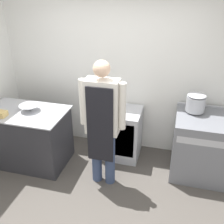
{
  "coord_description": "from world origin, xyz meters",
  "views": [
    {
      "loc": [
        0.92,
        -2.24,
        2.64
      ],
      "look_at": [
        0.08,
        0.9,
        0.99
      ],
      "focal_mm": 42.0,
      "sensor_mm": 36.0,
      "label": 1
    }
  ],
  "objects_px": {
    "person_cook": "(102,119)",
    "stock_pot": "(196,102)",
    "stove": "(204,146)",
    "plastic_tub": "(2,114)",
    "fridge_unit": "(120,133)",
    "mixing_bowl": "(29,108)"
  },
  "relations": [
    {
      "from": "person_cook",
      "to": "stock_pot",
      "type": "distance_m",
      "value": 1.37
    },
    {
      "from": "stove",
      "to": "plastic_tub",
      "type": "bearing_deg",
      "value": -167.6
    },
    {
      "from": "fridge_unit",
      "to": "stock_pot",
      "type": "relative_size",
      "value": 3.03
    },
    {
      "from": "stove",
      "to": "stock_pot",
      "type": "bearing_deg",
      "value": 145.2
    },
    {
      "from": "plastic_tub",
      "to": "stock_pot",
      "type": "bearing_deg",
      "value": 16.11
    },
    {
      "from": "person_cook",
      "to": "plastic_tub",
      "type": "relative_size",
      "value": 13.66
    },
    {
      "from": "plastic_tub",
      "to": "mixing_bowl",
      "type": "bearing_deg",
      "value": 43.0
    },
    {
      "from": "plastic_tub",
      "to": "stock_pot",
      "type": "height_order",
      "value": "stock_pot"
    },
    {
      "from": "fridge_unit",
      "to": "plastic_tub",
      "type": "distance_m",
      "value": 1.82
    },
    {
      "from": "plastic_tub",
      "to": "stock_pot",
      "type": "distance_m",
      "value": 2.77
    },
    {
      "from": "stove",
      "to": "person_cook",
      "type": "xyz_separation_m",
      "value": [
        -1.37,
        -0.58,
        0.56
      ]
    },
    {
      "from": "fridge_unit",
      "to": "stock_pot",
      "type": "distance_m",
      "value": 1.28
    },
    {
      "from": "fridge_unit",
      "to": "plastic_tub",
      "type": "height_order",
      "value": "plastic_tub"
    },
    {
      "from": "fridge_unit",
      "to": "plastic_tub",
      "type": "relative_size",
      "value": 6.15
    },
    {
      "from": "fridge_unit",
      "to": "mixing_bowl",
      "type": "bearing_deg",
      "value": -158.89
    },
    {
      "from": "fridge_unit",
      "to": "person_cook",
      "type": "relative_size",
      "value": 0.45
    },
    {
      "from": "person_cook",
      "to": "mixing_bowl",
      "type": "distance_m",
      "value": 1.23
    },
    {
      "from": "fridge_unit",
      "to": "mixing_bowl",
      "type": "height_order",
      "value": "mixing_bowl"
    },
    {
      "from": "stove",
      "to": "stock_pot",
      "type": "distance_m",
      "value": 0.66
    },
    {
      "from": "mixing_bowl",
      "to": "stock_pot",
      "type": "distance_m",
      "value": 2.43
    },
    {
      "from": "mixing_bowl",
      "to": "stove",
      "type": "bearing_deg",
      "value": 7.99
    },
    {
      "from": "fridge_unit",
      "to": "mixing_bowl",
      "type": "relative_size",
      "value": 2.73
    }
  ]
}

